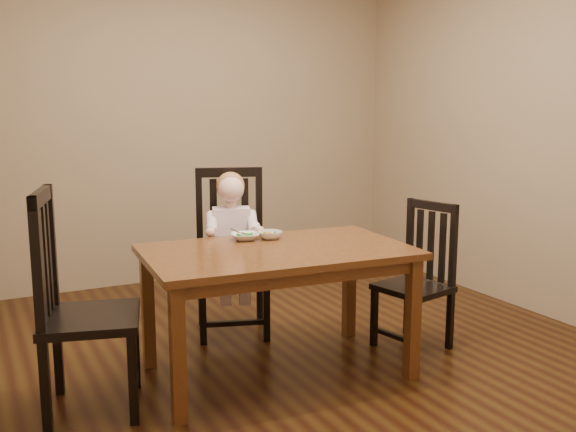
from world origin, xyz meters
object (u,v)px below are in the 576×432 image
chair_child (231,254)px  toddler (232,235)px  bowl_veg (270,235)px  dining_table (277,263)px  chair_left (78,307)px  bowl_peas (245,237)px  chair_right (418,278)px

chair_child → toddler: size_ratio=1.97×
bowl_veg → toddler: bearing=96.3°
dining_table → chair_child: size_ratio=1.38×
chair_left → bowl_veg: chair_left is taller
toddler → dining_table: bearing=106.3°
chair_left → bowl_peas: 1.07m
chair_child → toddler: chair_child is taller
toddler → bowl_veg: toddler is taller
chair_child → chair_left: chair_left is taller
dining_table → chair_right: bearing=-1.6°
dining_table → bowl_peas: bearing=103.5°
chair_left → bowl_peas: chair_left is taller
chair_child → chair_left: (-1.13, -0.75, 0.01)m
chair_left → bowl_veg: size_ratio=7.70×
toddler → bowl_veg: size_ratio=3.83×
chair_right → dining_table: bearing=76.1°
chair_child → bowl_veg: chair_child is taller
chair_left → bowl_veg: (1.16, 0.22, 0.22)m
chair_left → chair_right: size_ratio=1.22×
dining_table → chair_right: size_ratio=1.65×
dining_table → chair_right: chair_right is taller
chair_right → toddler: 1.25m
chair_child → chair_right: chair_child is taller
dining_table → chair_left: (-1.09, 0.04, -0.11)m
chair_right → bowl_veg: 1.00m
dining_table → chair_left: size_ratio=1.35×
dining_table → toddler: toddler is taller
chair_child → bowl_veg: size_ratio=7.54×
chair_left → chair_right: chair_left is taller
dining_table → chair_right: (0.98, -0.03, -0.21)m
dining_table → toddler: (0.02, 0.74, 0.02)m
bowl_peas → chair_left: bearing=-165.8°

